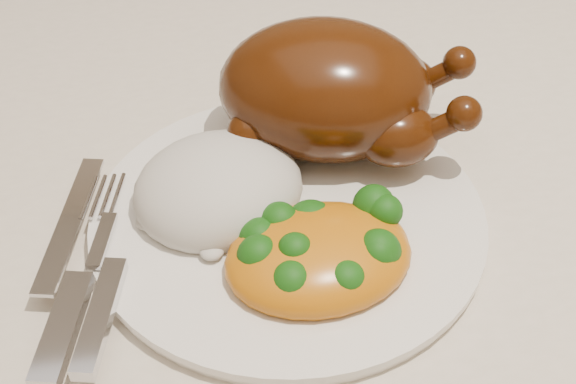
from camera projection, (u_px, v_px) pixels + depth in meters
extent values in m
cube|color=brown|center=(434.00, 132.00, 0.67)|extent=(1.60, 0.90, 0.04)
cube|color=beige|center=(438.00, 109.00, 0.65)|extent=(1.72, 1.02, 0.01)
cylinder|color=white|center=(288.00, 220.00, 0.54)|extent=(0.34, 0.34, 0.01)
ellipsoid|color=#441D07|center=(325.00, 89.00, 0.57)|extent=(0.18, 0.15, 0.10)
ellipsoid|color=#441D07|center=(311.00, 69.00, 0.55)|extent=(0.08, 0.07, 0.04)
ellipsoid|color=#441D07|center=(398.00, 136.00, 0.55)|extent=(0.06, 0.04, 0.04)
sphere|color=#441D07|center=(464.00, 114.00, 0.53)|extent=(0.02, 0.02, 0.02)
ellipsoid|color=#441D07|center=(398.00, 85.00, 0.60)|extent=(0.06, 0.04, 0.04)
sphere|color=#441D07|center=(459.00, 63.00, 0.58)|extent=(0.02, 0.02, 0.02)
sphere|color=#441D07|center=(249.00, 132.00, 0.56)|extent=(0.03, 0.03, 0.03)
sphere|color=#441D07|center=(262.00, 76.00, 0.61)|extent=(0.03, 0.03, 0.03)
ellipsoid|color=silver|center=(219.00, 190.00, 0.54)|extent=(0.15, 0.14, 0.06)
ellipsoid|color=orange|center=(319.00, 258.00, 0.50)|extent=(0.13, 0.11, 0.04)
ellipsoid|color=orange|center=(365.00, 241.00, 0.51)|extent=(0.05, 0.05, 0.03)
ellipsoid|color=#0D3809|center=(385.00, 211.00, 0.51)|extent=(0.02, 0.02, 0.02)
ellipsoid|color=#0D3809|center=(279.00, 220.00, 0.51)|extent=(0.02, 0.02, 0.02)
ellipsoid|color=#0D3809|center=(260.00, 238.00, 0.50)|extent=(0.03, 0.03, 0.03)
ellipsoid|color=#0D3809|center=(292.00, 281.00, 0.47)|extent=(0.03, 0.03, 0.02)
ellipsoid|color=#0D3809|center=(311.00, 221.00, 0.52)|extent=(0.03, 0.03, 0.03)
ellipsoid|color=#0D3809|center=(378.00, 253.00, 0.49)|extent=(0.03, 0.03, 0.03)
ellipsoid|color=#0D3809|center=(378.00, 255.00, 0.49)|extent=(0.02, 0.02, 0.03)
ellipsoid|color=#0D3809|center=(258.00, 257.00, 0.49)|extent=(0.03, 0.03, 0.03)
ellipsoid|color=#0D3809|center=(374.00, 206.00, 0.52)|extent=(0.03, 0.03, 0.03)
ellipsoid|color=#0D3809|center=(346.00, 277.00, 0.47)|extent=(0.02, 0.02, 0.02)
ellipsoid|color=#0D3809|center=(344.00, 238.00, 0.50)|extent=(0.03, 0.03, 0.02)
ellipsoid|color=#0D3809|center=(295.00, 250.00, 0.48)|extent=(0.02, 0.02, 0.02)
cube|color=silver|center=(70.00, 222.00, 0.53)|extent=(0.04, 0.13, 0.00)
cube|color=silver|center=(63.00, 328.00, 0.46)|extent=(0.03, 0.08, 0.01)
cube|color=silver|center=(100.00, 316.00, 0.47)|extent=(0.03, 0.09, 0.01)
cube|color=silver|center=(102.00, 218.00, 0.53)|extent=(0.03, 0.09, 0.00)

